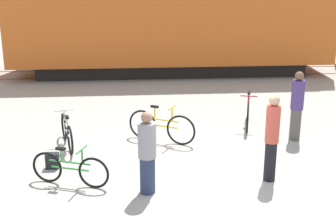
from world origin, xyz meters
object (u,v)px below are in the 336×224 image
freight_train (171,7)px  backpack (52,161)px  bicycle_yellow (161,127)px  person_in_red (272,137)px  person_in_purple (297,106)px  person_in_grey (147,153)px  bicycle_maroon (248,112)px  bicycle_green (70,169)px  bicycle_silver (67,132)px

freight_train → backpack: bearing=-109.8°
bicycle_yellow → person_in_red: (2.09, -2.39, 0.54)m
freight_train → person_in_purple: bearing=-72.8°
person_in_purple → person_in_grey: bearing=-58.2°
backpack → bicycle_yellow: bearing=29.6°
freight_train → backpack: 10.31m
person_in_purple → person_in_red: bearing=-32.5°
bicycle_maroon → bicycle_yellow: size_ratio=1.09×
bicycle_green → person_in_purple: person_in_purple is taller
bicycle_maroon → person_in_grey: size_ratio=1.07×
person_in_red → person_in_grey: bearing=-33.9°
freight_train → person_in_purple: size_ratio=22.88×
person_in_grey → bicycle_maroon: bearing=-169.8°
person_in_red → bicycle_green: bearing=-43.0°
bicycle_green → bicycle_yellow: (1.99, 2.31, 0.05)m
freight_train → bicycle_silver: freight_train is taller
person_in_grey → backpack: 2.53m
freight_train → person_in_red: bearing=-83.5°
person_in_grey → person_in_purple: bearing=172.0°
backpack → bicycle_silver: bearing=82.5°
bicycle_green → person_in_grey: person_in_grey is taller
freight_train → backpack: (-3.39, -9.41, -2.53)m
person_in_purple → bicycle_green: bearing=-70.4°
bicycle_silver → person_in_purple: (5.73, 0.04, 0.53)m
bicycle_silver → bicycle_green: bearing=-81.1°
bicycle_silver → person_in_grey: (1.88, -2.59, 0.46)m
bicycle_maroon → backpack: bearing=-153.4°
bicycle_yellow → person_in_grey: person_in_grey is taller
freight_train → bicycle_green: bearing=-105.7°
bicycle_maroon → bicycle_green: bicycle_maroon is taller
bicycle_green → person_in_red: person_in_red is taller
bicycle_green → person_in_grey: 1.67m
bicycle_silver → person_in_grey: person_in_grey is taller
bicycle_green → bicycle_silver: bearing=98.9°
bicycle_maroon → person_in_purple: (0.94, -1.18, 0.50)m
bicycle_green → person_in_grey: (1.54, -0.44, 0.48)m
person_in_purple → freight_train: bearing=-165.3°
person_in_red → person_in_grey: size_ratio=1.10×
person_in_red → person_in_purple: size_ratio=1.03×
bicycle_green → person_in_purple: size_ratio=0.90×
freight_train → bicycle_maroon: freight_train is taller
bicycle_silver → person_in_purple: person_in_purple is taller
bicycle_maroon → person_in_red: 3.52m
person_in_purple → bicycle_silver: bearing=-92.1°
bicycle_silver → person_in_red: person_in_red is taller
bicycle_yellow → person_in_red: size_ratio=0.89×
bicycle_maroon → freight_train: bearing=102.8°
bicycle_green → backpack: 1.04m
bicycle_silver → person_in_red: (4.42, -2.24, 0.58)m
person_in_red → person_in_grey: 2.56m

